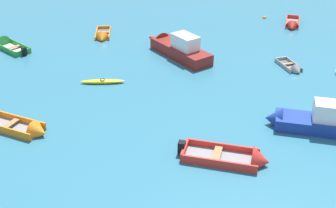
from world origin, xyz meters
TOP-DOWN VIEW (x-y plane):
  - rowboat_orange_midfield_right at (-3.47, 37.47)m, footprint 1.69×3.76m
  - rowboat_red_far_left at (15.15, 37.05)m, footprint 2.79×3.90m
  - motor_launch_maroon_near_left at (2.47, 32.34)m, footprint 4.47×7.01m
  - rowboat_grey_near_camera at (10.67, 27.44)m, footprint 1.30×2.95m
  - motor_launch_deep_blue_outer_left at (7.88, 19.40)m, footprint 5.74×3.76m
  - rowboat_green_outer_right at (-11.85, 36.98)m, footprint 3.50×4.03m
  - kayak_yellow_cluster_outer at (-4.03, 28.10)m, footprint 3.26×1.01m
  - rowboat_orange_back_row_right at (-8.86, 22.35)m, footprint 4.24×3.53m
  - rowboat_red_back_row_center at (2.69, 17.05)m, footprint 4.84×3.41m
  - mooring_buoy_far_field at (13.61, 40.31)m, footprint 0.44×0.44m
  - mooring_buoy_between_boats_right at (0.98, 36.83)m, footprint 0.41×0.41m

SIDE VIEW (x-z plane):
  - mooring_buoy_far_field at x=13.61m, z-range -0.22..0.22m
  - mooring_buoy_between_boats_right at x=0.98m, z-range -0.21..0.21m
  - rowboat_grey_near_camera at x=10.67m, z-range -0.35..0.63m
  - kayak_yellow_cluster_outer at x=-4.03m, z-range -0.01..0.30m
  - rowboat_orange_midfield_right at x=-3.47m, z-range -0.43..0.75m
  - rowboat_green_outer_right at x=-11.85m, z-range -0.45..0.87m
  - rowboat_red_far_left at x=15.15m, z-range -0.36..0.78m
  - rowboat_orange_back_row_right at x=-8.86m, z-range -0.41..0.86m
  - rowboat_red_back_row_center at x=2.69m, z-range -0.53..0.98m
  - motor_launch_deep_blue_outer_left at x=7.88m, z-range -0.49..1.71m
  - motor_launch_maroon_near_left at x=2.47m, z-range -0.49..1.85m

